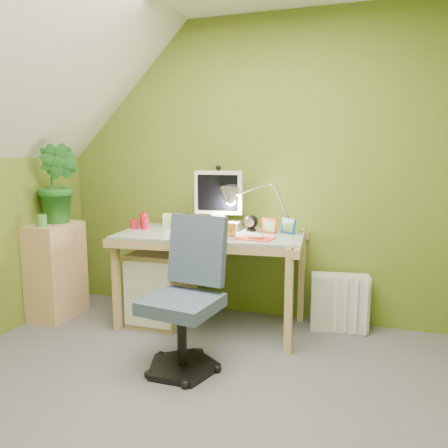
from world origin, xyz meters
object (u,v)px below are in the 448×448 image
(side_ledge, at_px, (56,271))
(radiator, at_px, (339,302))
(desk_lamp, at_px, (275,195))
(potted_plant, at_px, (59,184))
(desk, at_px, (212,280))
(task_chair, at_px, (181,303))
(monitor, at_px, (219,198))

(side_ledge, height_order, radiator, side_ledge)
(desk_lamp, xyz_separation_m, side_ledge, (-1.72, -0.39, -0.63))
(potted_plant, bearing_deg, desk, 7.26)
(desk, bearing_deg, radiator, 8.60)
(desk, xyz_separation_m, radiator, (0.95, 0.23, -0.16))
(side_ledge, xyz_separation_m, task_chair, (1.34, -0.53, 0.05))
(desk_lamp, xyz_separation_m, potted_plant, (-1.69, -0.34, 0.08))
(desk_lamp, relative_size, side_ledge, 0.72)
(monitor, relative_size, potted_plant, 0.77)
(desk, xyz_separation_m, task_chair, (0.07, -0.74, 0.06))
(desk, height_order, side_ledge, side_ledge)
(monitor, height_order, radiator, monitor)
(monitor, height_order, desk_lamp, desk_lamp)
(radiator, bearing_deg, side_ledge, -176.81)
(desk, relative_size, radiator, 3.24)
(desk_lamp, distance_m, potted_plant, 1.72)
(side_ledge, bearing_deg, desk_lamp, 12.68)
(desk_lamp, distance_m, radiator, 0.95)
(side_ledge, relative_size, task_chair, 0.89)
(monitor, relative_size, radiator, 1.14)
(monitor, xyz_separation_m, potted_plant, (-1.24, -0.34, 0.11))
(potted_plant, height_order, task_chair, potted_plant)
(monitor, relative_size, side_ledge, 0.63)
(desk, height_order, task_chair, task_chair)
(desk, xyz_separation_m, desk_lamp, (0.45, 0.18, 0.65))
(monitor, xyz_separation_m, radiator, (0.95, 0.05, -0.77))
(desk, relative_size, side_ledge, 1.78)
(desk_lamp, bearing_deg, task_chair, -101.55)
(task_chair, bearing_deg, desk, 103.80)
(monitor, xyz_separation_m, task_chair, (0.07, -0.92, -0.55))
(monitor, bearing_deg, side_ledge, -168.19)
(desk, relative_size, desk_lamp, 2.48)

